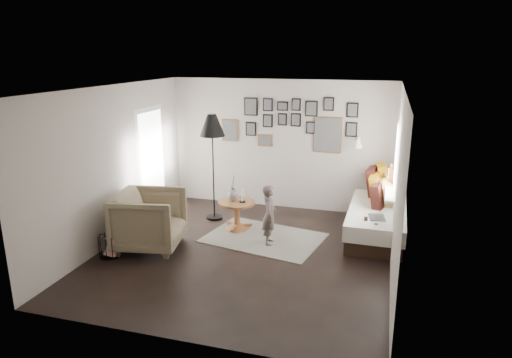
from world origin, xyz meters
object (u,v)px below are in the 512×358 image
(daybed, at_px, (377,213))
(demijohn_large, at_px, (365,237))
(floor_lamp, at_px, (212,129))
(child, at_px, (269,215))
(vase, at_px, (233,193))
(magazine_basket, at_px, (109,246))
(armchair, at_px, (150,220))
(demijohn_small, at_px, (375,243))
(pedestal_table, at_px, (237,216))

(daybed, bearing_deg, demijohn_large, -100.19)
(floor_lamp, xyz_separation_m, demijohn_large, (2.87, -0.70, -1.52))
(floor_lamp, relative_size, child, 1.99)
(vase, height_order, magazine_basket, vase)
(vase, distance_m, armchair, 1.58)
(demijohn_small, bearing_deg, daybed, 89.87)
(demijohn_large, bearing_deg, daybed, 78.64)
(daybed, bearing_deg, demijohn_small, -88.96)
(armchair, distance_m, magazine_basket, 0.74)
(vase, bearing_deg, magazine_basket, -131.11)
(floor_lamp, bearing_deg, pedestal_table, -34.05)
(daybed, bearing_deg, pedestal_table, -166.23)
(armchair, height_order, floor_lamp, floor_lamp)
(magazine_basket, height_order, demijohn_large, demijohn_large)
(daybed, height_order, child, daybed)
(pedestal_table, height_order, daybed, daybed)
(pedestal_table, distance_m, child, 0.92)
(demijohn_small, bearing_deg, armchair, -168.01)
(floor_lamp, relative_size, magazine_basket, 5.59)
(armchair, distance_m, demijohn_large, 3.50)
(demijohn_small, bearing_deg, magazine_basket, -162.52)
(floor_lamp, height_order, demijohn_small, floor_lamp)
(magazine_basket, relative_size, child, 0.36)
(daybed, relative_size, child, 2.26)
(armchair, height_order, child, child)
(demijohn_small, bearing_deg, pedestal_table, 170.36)
(armchair, bearing_deg, floor_lamp, -28.15)
(pedestal_table, distance_m, armchair, 1.62)
(daybed, distance_m, floor_lamp, 3.34)
(demijohn_large, xyz_separation_m, child, (-1.54, -0.19, 0.29))
(vase, xyz_separation_m, floor_lamp, (-0.52, 0.38, 1.07))
(demijohn_large, height_order, demijohn_small, demijohn_large)
(vase, relative_size, child, 0.47)
(vase, xyz_separation_m, demijohn_large, (2.35, -0.31, -0.45))
(magazine_basket, distance_m, demijohn_large, 4.07)
(demijohn_large, distance_m, demijohn_small, 0.21)
(pedestal_table, bearing_deg, magazine_basket, -132.95)
(vase, distance_m, demijohn_large, 2.42)
(child, bearing_deg, floor_lamp, 44.70)
(daybed, bearing_deg, child, -147.67)
(daybed, relative_size, magazine_basket, 6.36)
(vase, distance_m, daybed, 2.60)
(vase, distance_m, magazine_basket, 2.30)
(vase, height_order, daybed, daybed)
(vase, relative_size, armchair, 0.46)
(demijohn_large, bearing_deg, pedestal_table, 172.62)
(armchair, distance_m, floor_lamp, 2.08)
(daybed, relative_size, demijohn_small, 4.49)
(pedestal_table, height_order, vase, vase)
(magazine_basket, relative_size, demijohn_large, 0.64)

